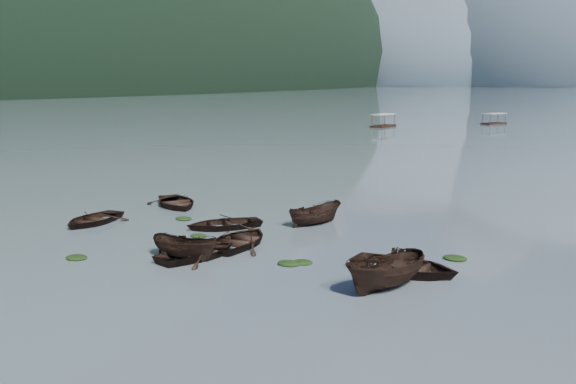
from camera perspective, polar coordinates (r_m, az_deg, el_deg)
The scene contains 21 objects.
ground_plane at distance 30.00m, azimuth -11.76°, elevation -7.24°, with size 2400.00×2400.00×0.00m, color slate.
haze_mtn_a at distance 962.60m, azimuth 13.66°, elevation 9.27°, with size 520.00×520.00×280.00m, color #475666.
rowboat_0 at distance 41.34m, azimuth -16.94°, elevation -2.69°, with size 3.24×4.53×0.94m, color black.
rowboat_1 at distance 32.49m, azimuth -7.92°, elevation -5.78°, with size 3.30×4.62×0.96m, color black.
rowboat_2 at distance 32.38m, azimuth -9.10°, elevation -5.86°, with size 1.41×3.74×1.44m, color black.
rowboat_3 at distance 34.49m, azimuth -4.27°, elevation -4.77°, with size 3.46×4.85×1.00m, color black.
rowboat_4 at distance 30.16m, azimuth 10.30°, elevation -7.10°, with size 3.61×5.06×1.05m, color black.
rowboat_5 at distance 27.78m, azimuth 8.70°, elevation -8.55°, with size 1.72×4.58×1.77m, color black.
rowboat_6 at distance 45.36m, azimuth -9.89°, elevation -1.29°, with size 3.51×4.91×1.02m, color black.
rowboat_7 at distance 38.54m, azimuth -5.73°, elevation -3.21°, with size 3.25×4.55×0.94m, color black.
rowboat_8 at distance 39.33m, azimuth 2.42°, elevation -2.89°, with size 1.48×3.93×1.52m, color black.
weed_clump_0 at distance 33.60m, azimuth -18.28°, elevation -5.66°, with size 1.15×0.94×0.25m, color black.
weed_clump_1 at distance 36.58m, azimuth -7.93°, elevation -3.98°, with size 1.01×0.81×0.22m, color black.
weed_clump_2 at distance 30.95m, azimuth 0.06°, elevation -6.48°, with size 1.14×0.91×0.25m, color black.
weed_clump_3 at distance 31.18m, azimuth 1.31°, elevation -6.36°, with size 1.01×0.85×0.22m, color black.
weed_clump_4 at distance 31.55m, azimuth 9.22°, elevation -6.29°, with size 1.04×0.82×0.21m, color black.
weed_clump_5 at distance 41.11m, azimuth -9.26°, elevation -2.45°, with size 1.13×0.91×0.24m, color black.
weed_clump_6 at distance 38.12m, azimuth -5.12°, elevation -3.34°, with size 0.83×0.69×0.17m, color black.
weed_clump_7 at distance 32.87m, azimuth 14.62°, elevation -5.82°, with size 1.18×0.95×0.26m, color black.
pontoon_left at distance 119.53m, azimuth 8.47°, elevation 5.74°, with size 2.48×5.94×2.28m, color black, non-canonical shape.
pontoon_centre at distance 131.64m, azimuth 17.82°, elevation 5.76°, with size 2.20×5.29×2.03m, color black, non-canonical shape.
Camera 1 is at (19.40, -21.12, 8.82)m, focal length 40.00 mm.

